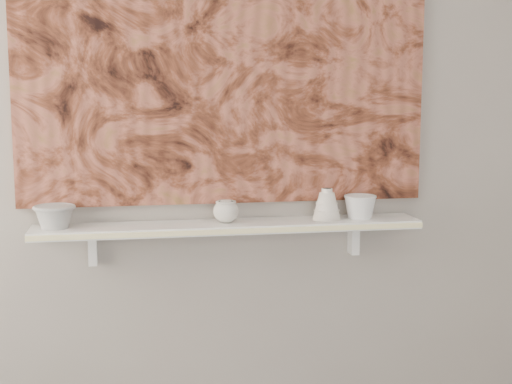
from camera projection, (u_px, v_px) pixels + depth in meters
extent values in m
plane|color=gray|center=(225.00, 105.00, 2.61)|extent=(3.60, 0.00, 3.60)
cube|color=silver|center=(230.00, 227.00, 2.58)|extent=(1.40, 0.18, 0.03)
cube|color=#F2E6A1|center=(233.00, 232.00, 2.49)|extent=(1.40, 0.01, 0.02)
cube|color=silver|center=(93.00, 248.00, 2.57)|extent=(0.03, 0.06, 0.12)
cube|color=silver|center=(354.00, 238.00, 2.74)|extent=(0.03, 0.06, 0.12)
cube|color=brown|center=(226.00, 52.00, 2.57)|extent=(1.50, 0.02, 1.10)
cube|color=black|center=(345.00, 136.00, 2.68)|extent=(0.09, 0.00, 0.08)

